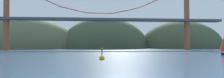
# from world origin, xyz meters

# --- Properties ---
(headland_center) EXTENTS (60.95, 44.00, 42.49)m
(headland_center) POSITION_xyz_m (5.00, 135.00, 0.00)
(headland_center) COLOR #425138
(headland_center) RESTS_ON ground_plane
(headland_right) EXTENTS (60.21, 44.00, 39.11)m
(headland_right) POSITION_xyz_m (60.00, 135.00, 0.00)
(headland_right) COLOR #425138
(headland_right) RESTS_ON ground_plane
(headland_left) EXTENTS (89.63, 44.00, 42.04)m
(headland_left) POSITION_xyz_m (-55.00, 135.00, 0.00)
(headland_left) COLOR #5B6647
(headland_left) RESTS_ON ground_plane
(suspension_bridge) EXTENTS (128.09, 6.00, 36.28)m
(suspension_bridge) POSITION_xyz_m (-0.00, 95.00, 16.61)
(suspension_bridge) COLOR brown
(suspension_bridge) RESTS_ON ground_plane
(channel_buoy) EXTENTS (1.10, 1.10, 2.64)m
(channel_buoy) POSITION_xyz_m (-3.12, 26.19, 0.37)
(channel_buoy) COLOR gold
(channel_buoy) RESTS_ON ground_plane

